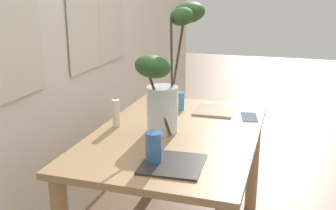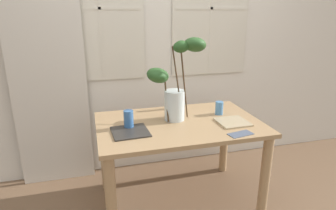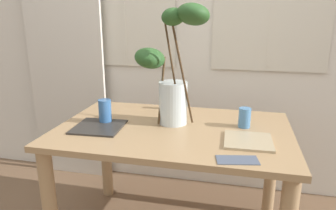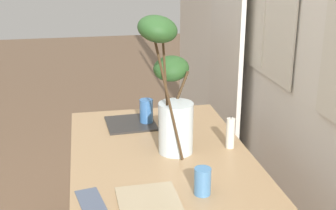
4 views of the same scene
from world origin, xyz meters
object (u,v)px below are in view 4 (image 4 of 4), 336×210
Objects in this scene: vase_with_branches at (170,93)px; plate_square_left at (131,123)px; plate_square_right at (148,200)px; dining_table at (161,179)px; drinking_glass_blue_right at (203,181)px; pillar_candle at (230,133)px; drinking_glass_blue_left at (146,112)px.

vase_with_branches is 0.51m from plate_square_left.
plate_square_right is (0.83, -0.02, 0.00)m from plate_square_left.
dining_table is 0.45m from drinking_glass_blue_right.
dining_table is 0.46m from plate_square_right.
pillar_candle is at bearing 148.63° from drinking_glass_blue_right.
drinking_glass_blue_right is 0.43× the size of plate_square_left.
vase_with_branches is (-0.02, 0.05, 0.44)m from dining_table.
drinking_glass_blue_left is at bearing -178.30° from dining_table.
pillar_candle reaches higher than dining_table.
pillar_candle reaches higher than drinking_glass_blue_right.
dining_table is 0.45m from plate_square_left.
dining_table is 9.29× the size of drinking_glass_blue_left.
dining_table is 4.95× the size of plate_square_left.
plate_square_right is at bearing -7.73° from drinking_glass_blue_left.
drinking_glass_blue_right is 0.84m from plate_square_left.
vase_with_branches reaches higher than drinking_glass_blue_right.
plate_square_right is at bearing -21.48° from vase_with_branches.
vase_with_branches reaches higher than dining_table.
drinking_glass_blue_right is 0.48m from pillar_candle.
pillar_candle is (0.40, 0.36, 0.01)m from drinking_glass_blue_left.
vase_with_branches reaches higher than drinking_glass_blue_left.
drinking_glass_blue_right reaches higher than dining_table.
plate_square_right is at bearing -1.61° from plate_square_left.
drinking_glass_blue_left is 1.25× the size of drinking_glass_blue_right.
drinking_glass_blue_right is at bearing 95.26° from plate_square_right.
drinking_glass_blue_right reaches higher than plate_square_left.
drinking_glass_blue_left is (-0.39, -0.06, -0.23)m from vase_with_branches.
dining_table is 0.46m from drinking_glass_blue_left.
vase_with_branches reaches higher than pillar_candle.
plate_square_right reaches higher than plate_square_left.
drinking_glass_blue_right reaches higher than plate_square_right.
plate_square_right is at bearing -16.68° from dining_table.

